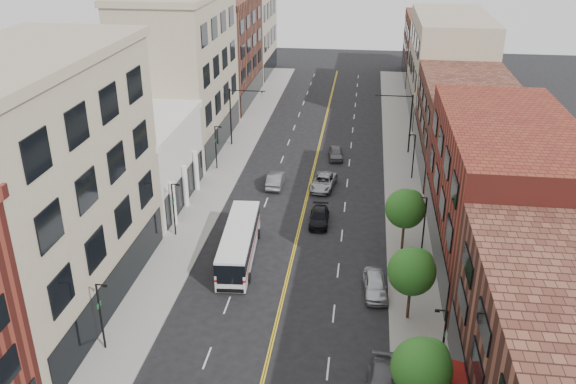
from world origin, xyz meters
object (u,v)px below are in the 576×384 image
at_px(car_lane_b, 323,182).
at_px(city_bus, 239,242).
at_px(car_lane_c, 336,153).
at_px(car_lane_behind, 275,180).
at_px(car_lane_a, 319,217).
at_px(car_parked_far, 375,285).

bearing_deg(car_lane_b, city_bus, -103.52).
relative_size(car_lane_b, car_lane_c, 1.25).
bearing_deg(car_lane_behind, car_lane_b, -178.93).
relative_size(car_lane_a, car_lane_c, 1.09).
height_order(car_parked_far, car_lane_a, car_parked_far).
bearing_deg(car_lane_a, city_bus, -131.01).
bearing_deg(car_lane_behind, car_parked_far, 118.24).
relative_size(car_parked_far, car_lane_c, 1.10).
bearing_deg(car_lane_b, car_parked_far, -66.85).
xyz_separation_m(city_bus, car_lane_b, (5.92, 15.54, -0.95)).
xyz_separation_m(car_lane_b, car_lane_c, (0.80, 8.79, -0.01)).
distance_m(car_parked_far, car_lane_c, 28.47).
xyz_separation_m(car_parked_far, car_lane_c, (-4.67, 28.08, -0.07)).
height_order(car_lane_a, car_lane_c, car_lane_c).
bearing_deg(car_lane_behind, car_lane_a, 123.01).
xyz_separation_m(car_parked_far, car_lane_b, (-5.47, 19.29, -0.06)).
xyz_separation_m(car_lane_behind, car_lane_a, (5.38, -8.04, -0.11)).
distance_m(city_bus, car_parked_far, 12.02).
bearing_deg(car_lane_behind, city_bus, 86.33).
bearing_deg(car_lane_c, car_parked_far, -86.98).
bearing_deg(car_lane_c, car_lane_a, -98.31).
relative_size(car_lane_behind, car_lane_a, 1.03).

